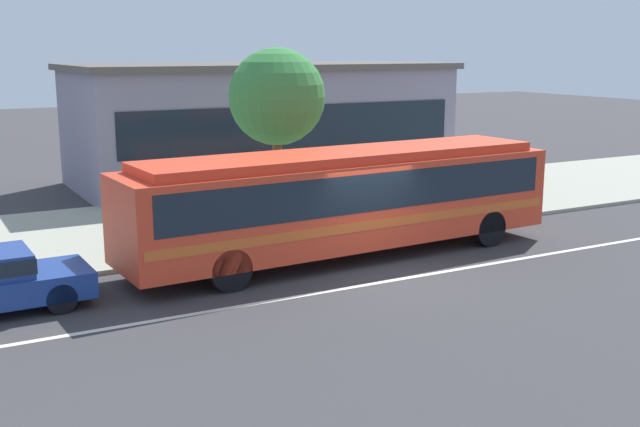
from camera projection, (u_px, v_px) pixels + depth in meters
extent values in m
plane|color=#383739|center=(377.00, 272.00, 19.08)|extent=(120.00, 120.00, 0.00)
cube|color=#9C9C8A|center=(260.00, 217.00, 24.99)|extent=(60.00, 8.00, 0.12)
cube|color=silver|center=(395.00, 280.00, 18.40)|extent=(56.00, 0.16, 0.01)
cube|color=red|center=(345.00, 201.00, 20.11)|extent=(11.98, 3.05, 2.13)
cube|color=red|center=(345.00, 156.00, 19.86)|extent=(11.02, 2.71, 0.24)
cube|color=#19232D|center=(345.00, 185.00, 20.02)|extent=(11.27, 3.04, 0.94)
cube|color=#D65A23|center=(345.00, 216.00, 20.19)|extent=(11.75, 3.06, 0.24)
cube|color=#19232D|center=(511.00, 167.00, 23.04)|extent=(0.23, 2.18, 1.02)
cylinder|color=black|center=(437.00, 214.00, 23.30)|extent=(1.01, 0.33, 1.00)
cylinder|color=black|center=(489.00, 228.00, 21.47)|extent=(1.01, 0.33, 1.00)
cylinder|color=black|center=(192.00, 249.00, 19.28)|extent=(1.01, 0.33, 1.00)
cylinder|color=black|center=(230.00, 270.00, 17.45)|extent=(1.01, 0.33, 1.00)
cylinder|color=black|center=(46.00, 280.00, 17.32)|extent=(0.64, 0.23, 0.64)
cylinder|color=black|center=(61.00, 298.00, 16.03)|extent=(0.64, 0.23, 0.64)
cylinder|color=navy|center=(258.00, 225.00, 21.57)|extent=(0.14, 0.14, 0.89)
cylinder|color=navy|center=(253.00, 226.00, 21.48)|extent=(0.14, 0.14, 0.89)
cylinder|color=#59475B|center=(255.00, 199.00, 21.37)|extent=(0.37, 0.37, 0.58)
sphere|color=#DE9C92|center=(255.00, 185.00, 21.29)|extent=(0.23, 0.23, 0.23)
cylinder|color=brown|center=(278.00, 179.00, 23.02)|extent=(0.29, 0.29, 2.88)
sphere|color=#37823C|center=(277.00, 97.00, 22.52)|extent=(2.81, 2.81, 2.81)
cube|color=gray|center=(261.00, 126.00, 31.76)|extent=(14.69, 6.66, 4.53)
cube|color=#19232D|center=(298.00, 127.00, 28.84)|extent=(13.51, 0.04, 1.63)
cube|color=#544E49|center=(260.00, 66.00, 31.26)|extent=(15.09, 7.06, 0.24)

